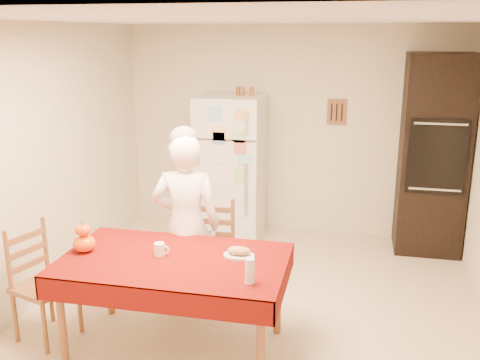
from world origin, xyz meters
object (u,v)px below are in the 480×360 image
(wine_glass, at_px, (250,271))
(dining_table, at_px, (174,267))
(refrigerator, at_px, (231,167))
(chair_left, at_px, (39,278))
(chair_far, at_px, (211,248))
(oven_cabinet, at_px, (433,155))
(pumpkin_lower, at_px, (84,243))
(coffee_mug, at_px, (159,249))
(bread_plate, at_px, (239,256))
(seated_woman, at_px, (186,226))

(wine_glass, bearing_deg, dining_table, 156.99)
(refrigerator, bearing_deg, chair_left, -111.01)
(refrigerator, height_order, chair_far, refrigerator)
(oven_cabinet, relative_size, chair_left, 2.32)
(pumpkin_lower, xyz_separation_m, wine_glass, (1.36, -0.25, 0.02))
(coffee_mug, relative_size, pumpkin_lower, 0.57)
(oven_cabinet, relative_size, bread_plate, 9.17)
(coffee_mug, xyz_separation_m, bread_plate, (0.60, 0.11, -0.04))
(chair_left, xyz_separation_m, coffee_mug, (1.00, 0.08, 0.30))
(oven_cabinet, xyz_separation_m, dining_table, (-2.13, -2.54, -0.41))
(refrigerator, distance_m, chair_left, 2.74)
(refrigerator, distance_m, coffee_mug, 2.46)
(oven_cabinet, bearing_deg, wine_glass, -117.97)
(dining_table, relative_size, seated_woman, 1.06)
(chair_far, bearing_deg, pumpkin_lower, -132.84)
(pumpkin_lower, distance_m, bread_plate, 1.20)
(refrigerator, distance_m, wine_glass, 2.87)
(seated_woman, bearing_deg, oven_cabinet, -146.52)
(oven_cabinet, distance_m, bread_plate, 2.94)
(refrigerator, height_order, pumpkin_lower, refrigerator)
(coffee_mug, xyz_separation_m, wine_glass, (0.76, -0.30, 0.04))
(dining_table, xyz_separation_m, pumpkin_lower, (-0.72, -0.02, 0.13))
(oven_cabinet, height_order, wine_glass, oven_cabinet)
(dining_table, bearing_deg, wine_glass, -23.01)
(coffee_mug, bearing_deg, seated_woman, 86.51)
(dining_table, bearing_deg, seated_woman, 98.64)
(chair_far, relative_size, bread_plate, 3.96)
(chair_left, relative_size, pumpkin_lower, 5.43)
(coffee_mug, bearing_deg, oven_cabinet, 48.05)
(chair_left, bearing_deg, wine_glass, -80.00)
(coffee_mug, relative_size, wine_glass, 0.57)
(chair_far, bearing_deg, coffee_mug, -103.33)
(refrigerator, height_order, seated_woman, refrigerator)
(chair_far, distance_m, bread_plate, 0.87)
(seated_woman, xyz_separation_m, pumpkin_lower, (-0.63, -0.60, 0.02))
(pumpkin_lower, distance_m, wine_glass, 1.38)
(seated_woman, xyz_separation_m, wine_glass, (0.73, -0.86, 0.05))
(seated_woman, bearing_deg, pumpkin_lower, 35.99)
(bread_plate, bearing_deg, wine_glass, -67.78)
(chair_left, height_order, wine_glass, chair_left)
(seated_woman, height_order, pumpkin_lower, seated_woman)
(seated_woman, distance_m, coffee_mug, 0.56)
(chair_left, height_order, bread_plate, chair_left)
(oven_cabinet, distance_m, seated_woman, 2.97)
(seated_woman, relative_size, bread_plate, 6.70)
(dining_table, distance_m, wine_glass, 0.71)
(refrigerator, xyz_separation_m, wine_glass, (0.79, -2.76, -0.00))
(chair_left, xyz_separation_m, bread_plate, (1.60, 0.19, 0.26))
(wine_glass, bearing_deg, oven_cabinet, 62.03)
(refrigerator, relative_size, dining_table, 1.00)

